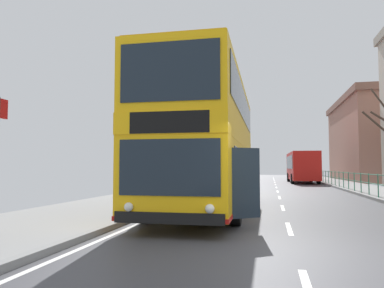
{
  "coord_description": "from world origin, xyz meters",
  "views": [
    {
      "loc": [
        -0.44,
        -6.97,
        1.52
      ],
      "look_at": [
        -3.07,
        5.34,
        2.33
      ],
      "focal_mm": 34.3,
      "sensor_mm": 36.0,
      "label": 1
    }
  ],
  "objects": [
    {
      "name": "ground",
      "position": [
        -0.72,
        -0.0,
        0.04
      ],
      "size": [
        15.8,
        140.0,
        0.2
      ],
      "color": "#424248"
    },
    {
      "name": "double_decker_bus_main",
      "position": [
        -2.6,
        6.02,
        2.38
      ],
      "size": [
        3.32,
        11.06,
        4.55
      ],
      "color": "#F4B20F",
      "rests_on": "ground"
    },
    {
      "name": "background_bus_far_lane",
      "position": [
        2.68,
        31.29,
        1.64
      ],
      "size": [
        2.72,
        9.32,
        3.0
      ],
      "color": "red",
      "rests_on": "ground"
    },
    {
      "name": "pedestrian_railing_far_kerb",
      "position": [
        4.45,
        14.82,
        0.86
      ],
      "size": [
        0.05,
        32.98,
        1.09
      ],
      "color": "#236B4C",
      "rests_on": "ground"
    }
  ]
}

